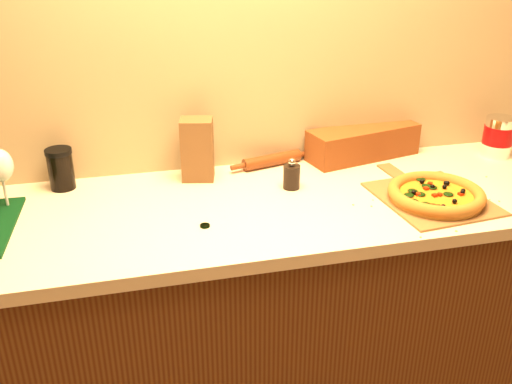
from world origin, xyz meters
name	(u,v)px	position (x,y,z in m)	size (l,w,h in m)	color
cabinet	(264,322)	(0.00, 1.43, 0.43)	(2.80, 0.65, 0.86)	#4B2210
countertop	(265,207)	(0.00, 1.43, 0.88)	(2.84, 0.68, 0.04)	beige
pizza_peel	(429,197)	(0.52, 1.33, 0.90)	(0.35, 0.49, 0.01)	brown
pizza	(436,195)	(0.52, 1.29, 0.93)	(0.30, 0.30, 0.04)	#B5872D
bottle_cap	(205,226)	(-0.21, 1.30, 0.90)	(0.03, 0.03, 0.01)	black
pepper_grinder	(292,176)	(0.11, 1.50, 0.94)	(0.06, 0.06, 0.11)	black
rolling_pin	(272,160)	(0.10, 1.71, 0.92)	(0.32, 0.10, 0.04)	#5E2710
coffee_canister	(498,136)	(0.95, 1.61, 0.98)	(0.11, 0.11, 0.15)	silver
bread_bag	(363,142)	(0.45, 1.71, 0.96)	(0.43, 0.14, 0.12)	brown
wine_glass	(0,167)	(-0.78, 1.57, 1.04)	(0.08, 0.08, 0.19)	silver
paper_bag	(197,150)	(-0.18, 1.65, 1.01)	(0.11, 0.09, 0.21)	brown
dark_jar	(61,169)	(-0.63, 1.68, 0.97)	(0.09, 0.09, 0.14)	black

